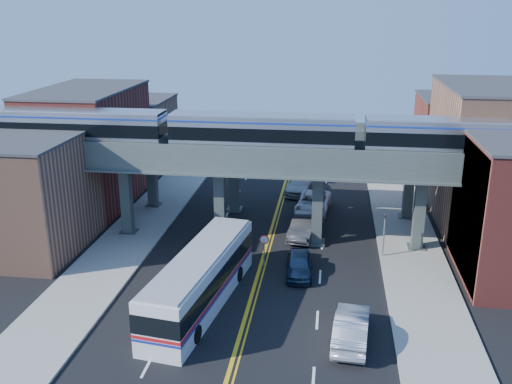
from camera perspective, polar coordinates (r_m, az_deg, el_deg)
ground at (r=40.36m, az=-0.14°, el=-9.35°), size 120.00×120.00×0.00m
sidewalk_west at (r=51.77m, az=-11.32°, el=-3.21°), size 5.00×70.00×0.16m
sidewalk_east at (r=49.54m, az=14.84°, el=-4.48°), size 5.00×70.00×0.16m
building_west_a at (r=48.01m, az=-21.87°, el=-0.32°), size 8.00×10.00×9.00m
building_west_b at (r=58.04m, az=-16.33°, el=4.34°), size 8.00×14.00×11.00m
building_west_c at (r=70.12m, az=-12.01°, el=5.72°), size 8.00×10.00×8.00m
building_east_b at (r=54.69m, az=21.93°, el=3.47°), size 8.00×14.00×12.00m
building_east_c at (r=67.36m, az=19.27°, el=5.03°), size 8.00×10.00×9.00m
mural_panel at (r=42.92m, az=20.27°, el=-1.90°), size 0.10×9.50×9.50m
elevated_viaduct_near at (r=45.39m, az=1.24°, el=2.61°), size 52.00×3.60×7.40m
elevated_viaduct_far at (r=52.13m, az=2.12°, el=4.65°), size 52.00×3.60×7.40m
transit_train at (r=44.81m, az=0.57°, el=5.95°), size 44.63×2.80×3.25m
stop_sign at (r=42.25m, az=0.82°, el=-5.39°), size 0.76×0.09×2.63m
traffic_signal at (r=44.76m, az=12.71°, el=-3.72°), size 0.15×0.18×4.10m
transit_bus at (r=37.42m, az=-5.56°, el=-8.72°), size 4.89×13.75×3.47m
car_lane_a at (r=41.73m, az=4.34°, el=-7.23°), size 2.10×4.71×1.58m
car_lane_b at (r=48.35m, az=4.83°, el=-3.42°), size 2.66×5.75×1.83m
car_lane_c at (r=54.09m, az=5.74°, el=-1.09°), size 3.46×6.61×1.78m
car_lane_d at (r=59.66m, az=4.40°, el=0.76°), size 3.05×6.08×1.69m
car_parked_curb at (r=34.33m, az=9.50°, el=-13.23°), size 2.39×5.66×1.82m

